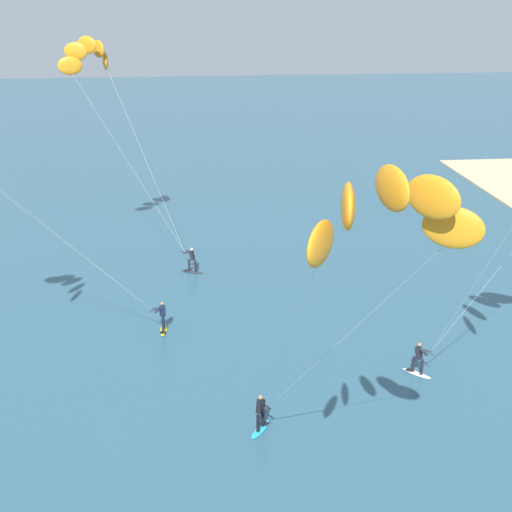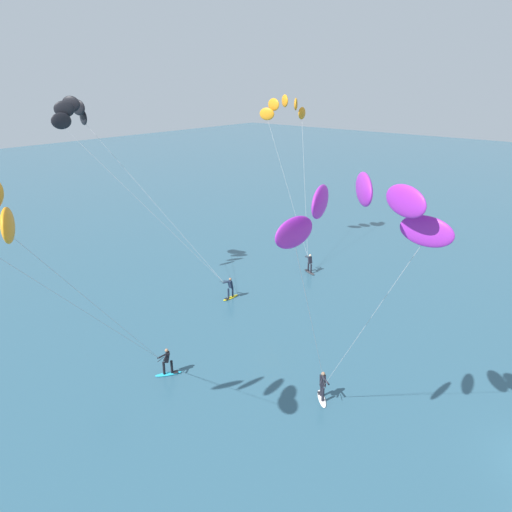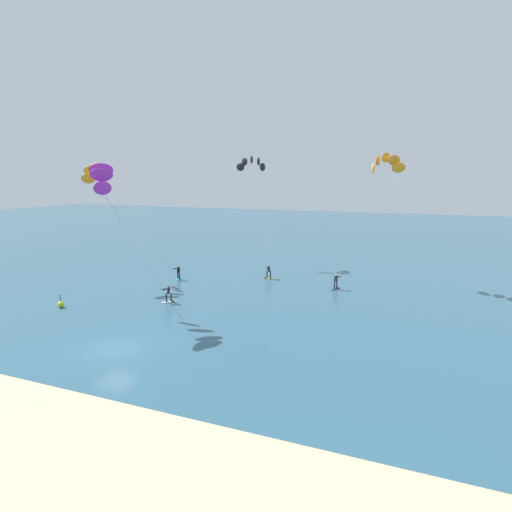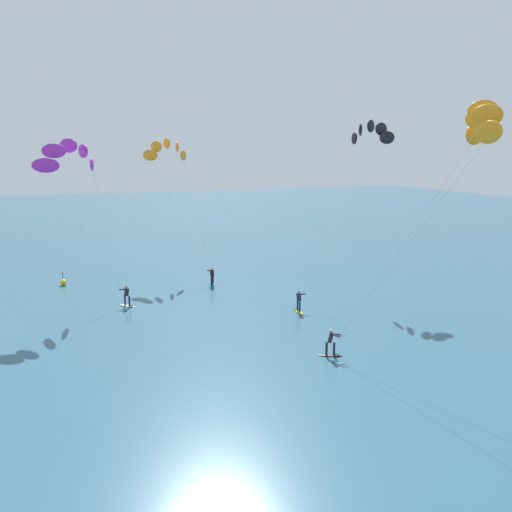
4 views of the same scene
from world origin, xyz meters
TOP-DOWN VIEW (x-y plane):
  - kitesurfer_nearshore at (-6.16, 7.21)m, footprint 7.10×6.82m
  - kitesurfer_mid_water at (15.48, 26.60)m, footprint 6.61×8.46m
  - kitesurfer_far_out at (-14.73, 16.48)m, footprint 10.92×5.15m
  - kitesurfer_downwind at (-1.96, 31.50)m, footprint 8.58×11.11m
  - marker_buoy at (-10.83, 5.73)m, footprint 0.56×0.56m

SIDE VIEW (x-z plane):
  - marker_buoy at x=-10.83m, z-range -0.39..0.99m
  - kitesurfer_nearshore at x=-6.16m, z-range 4.76..17.69m
  - kitesurfer_far_out at x=-14.73m, z-range 4.99..18.32m
  - kitesurfer_mid_water at x=15.48m, z-range 5.48..19.90m
  - kitesurfer_downwind at x=-1.96m, z-range 5.58..20.25m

